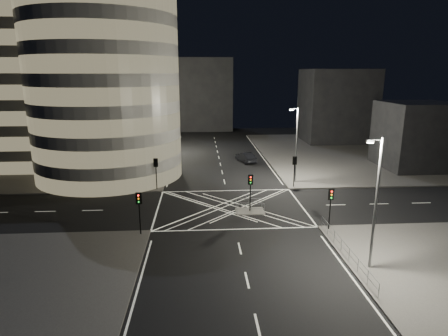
{
  "coord_description": "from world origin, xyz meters",
  "views": [
    {
      "loc": [
        -3.21,
        -38.96,
        14.57
      ],
      "look_at": [
        -0.32,
        5.91,
        3.0
      ],
      "focal_mm": 30.0,
      "sensor_mm": 36.0,
      "label": 1
    }
  ],
  "objects": [
    {
      "name": "traffic_signal_fl",
      "position": [
        -8.8,
        6.8,
        2.91
      ],
      "size": [
        0.55,
        0.22,
        4.0
      ],
      "color": "black",
      "rests_on": "sidewalk_far_left"
    },
    {
      "name": "street_lamp_right_near",
      "position": [
        9.44,
        -14.0,
        5.54
      ],
      "size": [
        1.25,
        0.25,
        10.0
      ],
      "color": "slate",
      "rests_on": "sidewalk_near_right"
    },
    {
      "name": "sidewalk_far_right",
      "position": [
        29.0,
        27.0,
        0.07
      ],
      "size": [
        42.0,
        42.0,
        0.15
      ],
      "primitive_type": "cube",
      "color": "#4B4846",
      "rests_on": "ground"
    },
    {
      "name": "tree_e",
      "position": [
        -10.5,
        33.0,
        4.05
      ],
      "size": [
        4.58,
        4.58,
        6.54
      ],
      "color": "black",
      "rests_on": "sidewalk_far_left"
    },
    {
      "name": "building_right_near",
      "position": [
        30.0,
        16.0,
        5.15
      ],
      "size": [
        10.0,
        10.0,
        10.0
      ],
      "primitive_type": "cube",
      "color": "black",
      "rests_on": "sidewalk_far_right"
    },
    {
      "name": "railing_island_south",
      "position": [
        2.0,
        -2.4,
        0.7
      ],
      "size": [
        2.8,
        0.06,
        1.1
      ],
      "primitive_type": "cube",
      "color": "slate",
      "rests_on": "central_island"
    },
    {
      "name": "central_island",
      "position": [
        2.0,
        -1.5,
        0.07
      ],
      "size": [
        3.0,
        2.0,
        0.15
      ],
      "primitive_type": "cube",
      "color": "slate",
      "rests_on": "ground"
    },
    {
      "name": "traffic_signal_fr",
      "position": [
        8.8,
        6.8,
        2.91
      ],
      "size": [
        0.55,
        0.22,
        4.0
      ],
      "color": "black",
      "rests_on": "sidewalk_far_right"
    },
    {
      "name": "office_tower_curved",
      "position": [
        -20.74,
        18.74,
        12.65
      ],
      "size": [
        30.0,
        29.0,
        27.2
      ],
      "color": "gray",
      "rests_on": "sidewalk_far_left"
    },
    {
      "name": "office_block_rear",
      "position": [
        -22.0,
        42.0,
        11.15
      ],
      "size": [
        24.0,
        16.0,
        22.0
      ],
      "primitive_type": "cube",
      "color": "gray",
      "rests_on": "sidewalk_far_left"
    },
    {
      "name": "railing_near_right",
      "position": [
        8.3,
        -12.15,
        0.7
      ],
      "size": [
        0.06,
        11.7,
        1.1
      ],
      "primitive_type": "cube",
      "color": "slate",
      "rests_on": "sidewalk_near_right"
    },
    {
      "name": "traffic_signal_island",
      "position": [
        2.0,
        -1.5,
        2.91
      ],
      "size": [
        0.55,
        0.22,
        4.0
      ],
      "color": "black",
      "rests_on": "central_island"
    },
    {
      "name": "sedan",
      "position": [
        4.31,
        21.32,
        0.82
      ],
      "size": [
        3.18,
        5.25,
        1.63
      ],
      "primitive_type": "imported",
      "rotation": [
        0.0,
        0.0,
        3.46
      ],
      "color": "black",
      "rests_on": "ground"
    },
    {
      "name": "tree_c",
      "position": [
        -10.5,
        21.0,
        4.75
      ],
      "size": [
        4.39,
        4.39,
        7.13
      ],
      "color": "black",
      "rests_on": "sidewalk_far_left"
    },
    {
      "name": "street_lamp_left_near",
      "position": [
        -9.44,
        12.0,
        5.54
      ],
      "size": [
        1.25,
        0.25,
        10.0
      ],
      "color": "slate",
      "rests_on": "sidewalk_far_left"
    },
    {
      "name": "sidewalk_far_left",
      "position": [
        -29.0,
        27.0,
        0.07
      ],
      "size": [
        42.0,
        42.0,
        0.15
      ],
      "primitive_type": "cube",
      "color": "#4B4846",
      "rests_on": "ground"
    },
    {
      "name": "traffic_signal_nl",
      "position": [
        -8.8,
        -6.8,
        2.91
      ],
      "size": [
        0.55,
        0.22,
        4.0
      ],
      "color": "black",
      "rests_on": "sidewalk_near_left"
    },
    {
      "name": "building_far_end",
      "position": [
        -4.0,
        58.0,
        9.0
      ],
      "size": [
        18.0,
        8.0,
        18.0
      ],
      "primitive_type": "cube",
      "color": "black",
      "rests_on": "ground"
    },
    {
      "name": "street_lamp_right_far",
      "position": [
        9.44,
        9.0,
        5.54
      ],
      "size": [
        1.25,
        0.25,
        10.0
      ],
      "color": "slate",
      "rests_on": "sidewalk_far_right"
    },
    {
      "name": "ground",
      "position": [
        0.0,
        0.0,
        0.0
      ],
      "size": [
        120.0,
        120.0,
        0.0
      ],
      "primitive_type": "plane",
      "color": "black",
      "rests_on": "ground"
    },
    {
      "name": "street_lamp_left_far",
      "position": [
        -9.44,
        30.0,
        5.54
      ],
      "size": [
        1.25,
        0.25,
        10.0
      ],
      "color": "slate",
      "rests_on": "sidewalk_far_left"
    },
    {
      "name": "railing_island_north",
      "position": [
        2.0,
        -0.6,
        0.7
      ],
      "size": [
        2.8,
        0.06,
        1.1
      ],
      "primitive_type": "cube",
      "color": "slate",
      "rests_on": "central_island"
    },
    {
      "name": "building_right_far",
      "position": [
        26.0,
        40.0,
        7.65
      ],
      "size": [
        14.0,
        12.0,
        15.0
      ],
      "primitive_type": "cube",
      "color": "black",
      "rests_on": "sidewalk_far_right"
    },
    {
      "name": "tree_b",
      "position": [
        -10.5,
        15.0,
        4.91
      ],
      "size": [
        4.01,
        4.01,
        7.08
      ],
      "color": "black",
      "rests_on": "sidewalk_far_left"
    },
    {
      "name": "tree_a",
      "position": [
        -10.5,
        9.0,
        4.41
      ],
      "size": [
        3.92,
        3.92,
        6.53
      ],
      "color": "black",
      "rests_on": "sidewalk_far_left"
    },
    {
      "name": "tree_d",
      "position": [
        -10.5,
        27.0,
        5.09
      ],
      "size": [
        5.2,
        5.2,
        7.93
      ],
      "color": "black",
      "rests_on": "sidewalk_far_left"
    },
    {
      "name": "traffic_signal_nr",
      "position": [
        8.8,
        -6.8,
        2.91
      ],
      "size": [
        0.55,
        0.22,
        4.0
      ],
      "color": "black",
      "rests_on": "sidewalk_near_right"
    }
  ]
}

